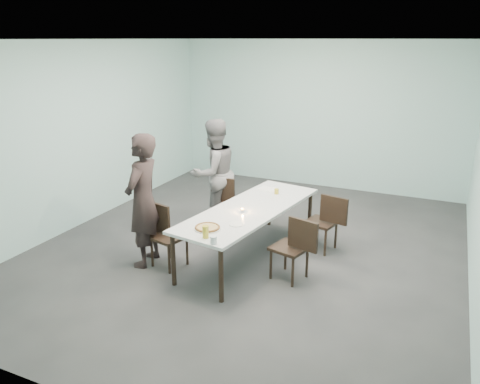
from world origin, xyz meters
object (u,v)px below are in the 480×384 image
at_px(table, 250,212).
at_px(tealight, 242,210).
at_px(diner_near, 143,201).
at_px(amber_tumbler, 276,191).
at_px(chair_near_right, 295,245).
at_px(side_plate, 236,224).
at_px(diner_far, 214,173).
at_px(chair_far_left, 229,200).
at_px(water_tumbler, 214,240).
at_px(chair_near_left, 165,231).
at_px(chair_far_right, 326,219).
at_px(beer_glass, 206,232).
at_px(pizza, 207,228).

distance_m(table, tealight, 0.20).
xyz_separation_m(diner_near, amber_tumbler, (1.37, 1.51, -0.13)).
height_order(chair_near_right, amber_tumbler, chair_near_right).
height_order(side_plate, tealight, tealight).
bearing_deg(side_plate, amber_tumbler, 88.40).
xyz_separation_m(side_plate, amber_tumbler, (0.04, 1.38, 0.04)).
relative_size(table, diner_near, 1.47).
bearing_deg(tealight, table, 81.28).
distance_m(diner_far, amber_tumbler, 1.19).
height_order(chair_far_left, diner_near, diner_near).
relative_size(tealight, amber_tumbler, 0.70).
bearing_deg(water_tumbler, chair_near_left, 151.37).
distance_m(chair_near_left, amber_tumbler, 1.83).
bearing_deg(table, chair_far_right, 34.69).
relative_size(chair_near_left, beer_glass, 5.80).
relative_size(chair_near_left, tealight, 15.54).
height_order(table, pizza, pizza).
bearing_deg(side_plate, chair_far_left, 119.00).
height_order(chair_near_right, tealight, chair_near_right).
distance_m(pizza, amber_tumbler, 1.69).
height_order(chair_near_right, side_plate, chair_near_right).
distance_m(table, chair_near_left, 1.21).
distance_m(diner_far, pizza, 2.04).
bearing_deg(chair_near_right, tealight, 1.46).
height_order(chair_near_left, diner_near, diner_near).
xyz_separation_m(chair_near_right, diner_near, (-2.04, -0.38, 0.42)).
distance_m(beer_glass, water_tumbler, 0.20).
bearing_deg(water_tumbler, chair_near_right, 51.12).
relative_size(table, chair_far_right, 3.11).
height_order(chair_near_right, water_tumbler, chair_near_right).
xyz_separation_m(chair_far_right, water_tumbler, (-0.85, -1.92, 0.29)).
distance_m(chair_near_right, water_tumbler, 1.17).
relative_size(chair_near_left, pizza, 2.56).
distance_m(chair_far_left, side_plate, 1.69).
relative_size(pizza, beer_glass, 2.27).
bearing_deg(chair_far_left, side_plate, -60.65).
relative_size(chair_near_left, chair_near_right, 1.00).
bearing_deg(diner_far, table, 73.86).
bearing_deg(diner_far, chair_near_left, 27.84).
xyz_separation_m(diner_near, side_plate, (1.33, 0.13, -0.17)).
bearing_deg(chair_far_left, water_tumbler, -68.46).
relative_size(chair_near_right, chair_far_right, 1.00).
bearing_deg(chair_near_left, pizza, -1.97).
relative_size(side_plate, water_tumbler, 2.00).
bearing_deg(side_plate, diner_far, 125.83).
relative_size(chair_far_left, chair_far_right, 1.00).
relative_size(diner_far, tealight, 31.95).
bearing_deg(chair_far_left, diner_near, -107.83).
bearing_deg(table, amber_tumbler, 80.26).
distance_m(chair_near_right, amber_tumbler, 1.35).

